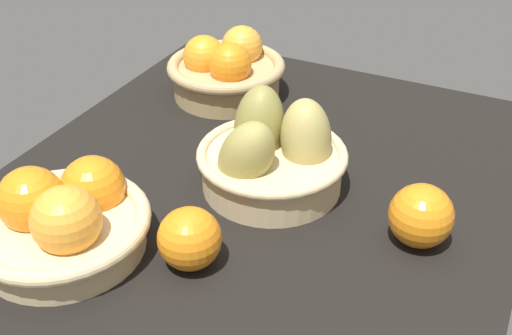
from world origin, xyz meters
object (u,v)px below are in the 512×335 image
at_px(basket_center_pears, 272,156).
at_px(basket_near_right, 63,219).
at_px(basket_near_left, 226,70).
at_px(loose_orange_front_gap, 187,238).
at_px(loose_orange_back_gap, 421,216).

xyz_separation_m(basket_center_pears, basket_near_right, (0.23, -0.17, -0.01)).
bearing_deg(basket_near_left, loose_orange_front_gap, 22.17).
height_order(basket_near_right, loose_orange_front_gap, basket_near_right).
bearing_deg(basket_near_right, loose_orange_back_gap, 116.98).
distance_m(basket_near_left, loose_orange_front_gap, 0.45).
relative_size(basket_center_pears, loose_orange_back_gap, 2.59).
bearing_deg(loose_orange_back_gap, basket_center_pears, -98.57).
bearing_deg(basket_near_left, basket_near_right, 2.12).
relative_size(basket_center_pears, loose_orange_front_gap, 2.72).
xyz_separation_m(basket_center_pears, loose_orange_front_gap, (0.19, -0.02, -0.01)).
bearing_deg(loose_orange_front_gap, basket_near_left, -157.83).
bearing_deg(loose_orange_back_gap, loose_orange_front_gap, -56.15).
bearing_deg(basket_near_right, basket_near_left, -177.88).
relative_size(basket_near_right, loose_orange_front_gap, 2.86).
xyz_separation_m(basket_near_left, loose_orange_back_gap, (0.26, 0.41, -0.01)).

